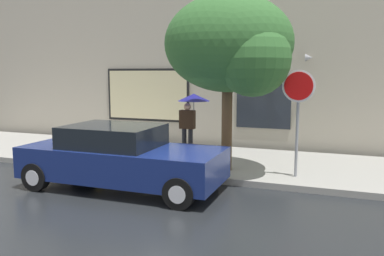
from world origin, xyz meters
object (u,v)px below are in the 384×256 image
Objects in this scene: pedestrian_with_umbrella at (192,106)px; stop_sign at (298,102)px; street_tree at (233,47)px; parked_car at (121,158)px; fire_hydrant at (95,149)px.

pedestrian_with_umbrella is 3.63m from stop_sign.
street_tree is (1.66, -1.58, 1.62)m from pedestrian_with_umbrella.
parked_car is 3.56m from pedestrian_with_umbrella.
street_tree is 1.72× the size of stop_sign.
stop_sign is (3.70, 1.84, 1.24)m from parked_car.
street_tree is at bearing 3.14° from fire_hydrant.
street_tree reaches higher than parked_car.
fire_hydrant is at bearing -177.75° from stop_sign.
pedestrian_with_umbrella is 0.73× the size of stop_sign.
parked_car is 4.32m from stop_sign.
parked_car is at bearing -153.61° from stop_sign.
street_tree is (3.91, 0.21, 2.76)m from fire_hydrant.
pedestrian_with_umbrella reaches higher than fire_hydrant.
pedestrian_with_umbrella is (0.45, 3.41, 0.91)m from parked_car.
stop_sign reaches higher than pedestrian_with_umbrella.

